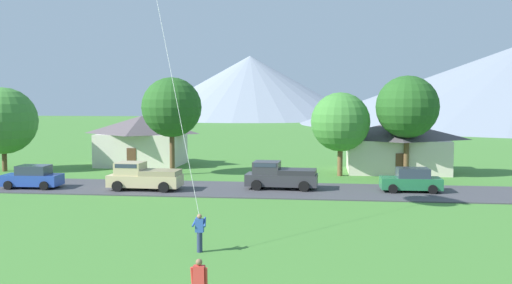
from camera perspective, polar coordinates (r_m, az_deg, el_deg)
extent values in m
cube|color=#424247|center=(40.27, 2.53, -4.98)|extent=(160.00, 7.03, 0.08)
cone|color=gray|center=(192.22, -0.63, 5.66)|extent=(77.58, 77.58, 21.57)
cube|color=beige|center=(56.63, -11.67, -0.75)|extent=(7.84, 6.12, 3.21)
pyramid|color=#564C51|center=(56.47, -11.71, 1.77)|extent=(8.47, 6.61, 1.76)
cube|color=brown|center=(53.80, -12.70, -1.68)|extent=(0.90, 0.06, 2.00)
cube|color=beige|center=(51.99, 14.24, -1.36)|extent=(8.72, 6.18, 3.00)
pyramid|color=#474247|center=(51.81, 14.29, 1.21)|extent=(9.42, 6.67, 1.65)
cube|color=brown|center=(48.98, 14.69, -2.30)|extent=(0.90, 0.06, 2.00)
cylinder|color=brown|center=(48.42, 8.64, -1.83)|extent=(0.44, 0.44, 2.77)
sphere|color=#3D7F33|center=(48.17, 8.69, 2.06)|extent=(5.09, 5.09, 5.09)
cylinder|color=brown|center=(48.74, 15.21, -1.17)|extent=(0.44, 0.44, 3.99)
sphere|color=#23561E|center=(48.53, 15.31, 3.51)|extent=(5.29, 5.29, 5.29)
cylinder|color=brown|center=(49.02, -8.63, -1.05)|extent=(0.44, 0.44, 3.96)
sphere|color=#23561E|center=(48.81, -8.68, 3.56)|extent=(5.22, 5.22, 5.22)
cylinder|color=brown|center=(55.90, -24.47, -1.55)|extent=(0.44, 0.44, 2.36)
sphere|color=#3D7F33|center=(55.67, -24.59, 2.00)|extent=(6.11, 6.11, 6.11)
cube|color=#237042|center=(40.86, 15.62, -4.09)|extent=(4.23, 1.88, 0.80)
cube|color=#2D3847|center=(40.79, 15.85, -3.06)|extent=(2.23, 1.62, 0.68)
cylinder|color=black|center=(39.80, 13.91, -4.69)|extent=(0.64, 0.25, 0.64)
cylinder|color=black|center=(41.60, 13.56, -4.29)|extent=(0.64, 0.25, 0.64)
cylinder|color=black|center=(40.26, 17.73, -4.67)|extent=(0.64, 0.25, 0.64)
cylinder|color=black|center=(42.04, 17.22, -4.28)|extent=(0.64, 0.25, 0.64)
cube|color=#2847A8|center=(44.17, -22.05, -3.62)|extent=(4.27, 1.97, 0.80)
cube|color=#2D3847|center=(44.01, -21.91, -2.68)|extent=(2.26, 1.67, 0.68)
cylinder|color=black|center=(44.03, -24.16, -4.08)|extent=(0.65, 0.27, 0.64)
cylinder|color=black|center=(45.63, -23.05, -3.76)|extent=(0.65, 0.27, 0.64)
cylinder|color=black|center=(42.80, -20.98, -4.22)|extent=(0.65, 0.27, 0.64)
cylinder|color=black|center=(44.45, -19.95, -3.88)|extent=(0.65, 0.27, 0.64)
cube|color=#C6B284|center=(40.88, -11.33, -3.91)|extent=(5.23, 2.08, 0.84)
cube|color=#C6B284|center=(41.14, -12.80, -2.65)|extent=(1.93, 1.87, 0.90)
cube|color=#2D3847|center=(41.11, -12.81, -2.28)|extent=(1.65, 1.91, 0.28)
cube|color=tan|center=(40.44, -9.81, -3.12)|extent=(2.73, 2.00, 0.36)
cylinder|color=black|center=(40.58, -14.08, -4.43)|extent=(0.76, 0.29, 0.76)
cylinder|color=black|center=(42.45, -13.05, -4.03)|extent=(0.76, 0.29, 0.76)
cylinder|color=black|center=(39.44, -9.48, -4.62)|extent=(0.76, 0.29, 0.76)
cylinder|color=black|center=(41.37, -8.63, -4.18)|extent=(0.76, 0.29, 0.76)
cube|color=#333338|center=(40.58, 2.66, -3.88)|extent=(5.28, 2.21, 0.84)
cube|color=#333338|center=(40.61, 1.12, -2.64)|extent=(1.97, 1.92, 0.90)
cube|color=#2D3847|center=(40.58, 1.12, -2.26)|extent=(1.69, 1.94, 0.28)
cube|color=#28282C|center=(40.39, 4.28, -3.07)|extent=(2.78, 2.07, 0.36)
cylinder|color=black|center=(39.86, 0.05, -4.46)|extent=(0.77, 0.31, 0.76)
cylinder|color=black|center=(41.85, 0.50, -4.03)|extent=(0.77, 0.31, 0.76)
cylinder|color=black|center=(39.46, 4.95, -4.57)|extent=(0.77, 0.31, 0.76)
cylinder|color=black|center=(41.48, 5.16, -4.13)|extent=(0.77, 0.31, 0.76)
cylinder|color=navy|center=(24.47, -5.82, -10.21)|extent=(0.24, 0.24, 0.88)
cube|color=#2D51A3|center=(24.30, -5.83, -8.55)|extent=(0.36, 0.22, 0.58)
sphere|color=#9E7051|center=(24.21, -5.84, -7.62)|extent=(0.21, 0.21, 0.21)
cylinder|color=#2D51A3|center=(24.37, -6.31, -8.17)|extent=(0.18, 0.55, 0.37)
cylinder|color=#2D51A3|center=(24.28, -5.29, -8.21)|extent=(0.18, 0.55, 0.37)
cylinder|color=silver|center=(26.66, -8.58, 6.29)|extent=(3.71, 5.21, 11.92)
cube|color=red|center=(17.77, -5.88, -13.43)|extent=(0.36, 0.22, 0.58)
sphere|color=brown|center=(17.65, -5.89, -12.20)|extent=(0.21, 0.21, 0.21)
cylinder|color=red|center=(17.84, -6.58, -13.54)|extent=(0.12, 0.18, 0.59)
cylinder|color=red|center=(17.74, -5.16, -13.63)|extent=(0.12, 0.18, 0.59)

